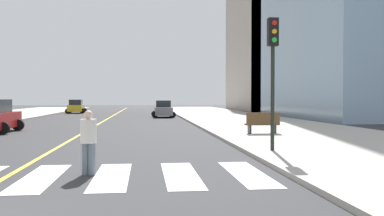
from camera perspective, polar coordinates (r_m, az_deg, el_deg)
The scene contains 9 objects.
sidewalk_kerb_east at distance 28.60m, azimuth 11.25°, elevation -2.59°, with size 10.00×120.00×0.15m, color #B2ADA3.
crosswalk_paint at distance 11.91m, azimuth -23.91°, elevation -8.62°, with size 13.50×4.00×0.01m.
lane_divider_paint at distance 47.36m, azimuth -10.68°, elevation -1.10°, with size 0.16×80.00×0.01m, color yellow.
parking_garage_concrete at distance 70.94m, azimuth 13.73°, elevation 10.80°, with size 18.00×24.00×27.37m, color #B2ADA3.
car_yellow_nearest at distance 58.01m, azimuth -15.29°, elevation 0.15°, with size 2.59×4.07×1.79m.
car_gray_second at distance 44.42m, azimuth -3.88°, elevation -0.19°, with size 2.45×3.93×1.75m.
traffic_light_near_corner at distance 15.60m, azimuth 10.79°, elevation 6.67°, with size 0.36×0.41×4.75m.
park_bench at distance 22.84m, azimuth 9.42°, elevation -2.04°, with size 1.80×0.57×1.12m.
pedestrian_crossing at distance 11.61m, azimuth -13.71°, elevation -4.12°, with size 0.42×0.42×1.71m.
Camera 1 is at (3.55, -7.19, 2.05)m, focal length 39.77 mm.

